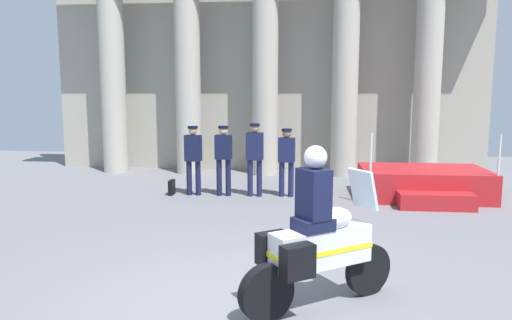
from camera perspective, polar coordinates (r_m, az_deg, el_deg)
name	(u,v)px	position (r m, az deg, el deg)	size (l,w,h in m)	color
ground_plane	(246,313)	(5.73, -1.15, -17.64)	(28.00, 28.00, 0.00)	slate
colonnade_backdrop	(267,58)	(15.02, 1.28, 11.95)	(13.53, 1.61, 6.71)	#A49F91
reviewing_stand	(424,184)	(12.00, 19.21, -2.69)	(2.87, 2.35, 1.59)	#B21E23
officer_in_row_0	(193,155)	(11.64, -7.43, 0.63)	(0.41, 0.27, 1.67)	#141938
officer_in_row_1	(223,155)	(11.51, -3.86, 0.63)	(0.41, 0.27, 1.68)	#141938
officer_in_row_2	(255,154)	(11.41, -0.15, 0.76)	(0.41, 0.27, 1.74)	#191E42
officer_in_row_3	(287,157)	(11.42, 3.63, 0.39)	(0.41, 0.27, 1.62)	#191E42
motorcycle_with_rider	(316,242)	(5.60, 7.12, -9.57)	(1.79, 1.31, 1.90)	black
briefcase_on_ground	(172,187)	(11.90, -9.93, -3.20)	(0.10, 0.32, 0.36)	black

